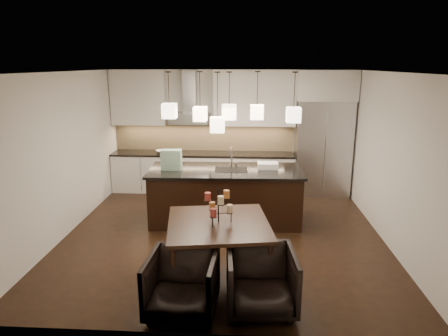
# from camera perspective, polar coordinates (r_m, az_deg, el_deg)

# --- Properties ---
(floor) EXTENTS (5.50, 5.50, 0.02)m
(floor) POSITION_cam_1_polar(r_m,az_deg,el_deg) (7.21, -0.10, -9.36)
(floor) COLOR black
(floor) RESTS_ON ground
(ceiling) EXTENTS (5.50, 5.50, 0.02)m
(ceiling) POSITION_cam_1_polar(r_m,az_deg,el_deg) (6.58, -0.11, 13.66)
(ceiling) COLOR white
(ceiling) RESTS_ON wall_back
(wall_back) EXTENTS (5.50, 0.02, 2.80)m
(wall_back) POSITION_cam_1_polar(r_m,az_deg,el_deg) (9.46, 0.92, 5.39)
(wall_back) COLOR silver
(wall_back) RESTS_ON ground
(wall_front) EXTENTS (5.50, 0.02, 2.80)m
(wall_front) POSITION_cam_1_polar(r_m,az_deg,el_deg) (4.13, -2.45, -7.06)
(wall_front) COLOR silver
(wall_front) RESTS_ON ground
(wall_left) EXTENTS (0.02, 5.50, 2.80)m
(wall_left) POSITION_cam_1_polar(r_m,az_deg,el_deg) (7.45, -21.81, 1.79)
(wall_left) COLOR silver
(wall_left) RESTS_ON ground
(wall_right) EXTENTS (0.02, 5.50, 2.80)m
(wall_right) POSITION_cam_1_polar(r_m,az_deg,el_deg) (7.15, 22.58, 1.20)
(wall_right) COLOR silver
(wall_right) RESTS_ON ground
(refrigerator) EXTENTS (1.20, 0.72, 2.15)m
(refrigerator) POSITION_cam_1_polar(r_m,az_deg,el_deg) (9.30, 13.86, 2.76)
(refrigerator) COLOR #B7B7BA
(refrigerator) RESTS_ON floor
(fridge_panel) EXTENTS (1.26, 0.72, 0.65)m
(fridge_panel) POSITION_cam_1_polar(r_m,az_deg,el_deg) (9.12, 14.41, 11.39)
(fridge_panel) COLOR silver
(fridge_panel) RESTS_ON refrigerator
(lower_cabinets) EXTENTS (4.21, 0.62, 0.88)m
(lower_cabinets) POSITION_cam_1_polar(r_m,az_deg,el_deg) (9.39, -3.00, -0.69)
(lower_cabinets) COLOR silver
(lower_cabinets) RESTS_ON floor
(countertop) EXTENTS (4.21, 0.66, 0.04)m
(countertop) POSITION_cam_1_polar(r_m,az_deg,el_deg) (9.28, -3.04, 2.05)
(countertop) COLOR black
(countertop) RESTS_ON lower_cabinets
(backsplash) EXTENTS (4.21, 0.02, 0.63)m
(backsplash) POSITION_cam_1_polar(r_m,az_deg,el_deg) (9.51, -2.87, 4.41)
(backsplash) COLOR tan
(backsplash) RESTS_ON countertop
(upper_cab_left) EXTENTS (1.25, 0.35, 1.25)m
(upper_cab_left) POSITION_cam_1_polar(r_m,az_deg,el_deg) (9.51, -12.07, 9.83)
(upper_cab_left) COLOR silver
(upper_cab_left) RESTS_ON wall_back
(upper_cab_right) EXTENTS (1.85, 0.35, 1.25)m
(upper_cab_right) POSITION_cam_1_polar(r_m,az_deg,el_deg) (9.17, 4.39, 9.94)
(upper_cab_right) COLOR silver
(upper_cab_right) RESTS_ON wall_back
(hood_canopy) EXTENTS (0.90, 0.52, 0.24)m
(hood_canopy) POSITION_cam_1_polar(r_m,az_deg,el_deg) (9.23, -4.94, 7.11)
(hood_canopy) COLOR #B7B7BA
(hood_canopy) RESTS_ON wall_back
(hood_chimney) EXTENTS (0.30, 0.28, 0.96)m
(hood_chimney) POSITION_cam_1_polar(r_m,az_deg,el_deg) (9.28, -4.92, 10.88)
(hood_chimney) COLOR #B7B7BA
(hood_chimney) RESTS_ON hood_canopy
(fruit_bowl) EXTENTS (0.34, 0.34, 0.06)m
(fruit_bowl) POSITION_cam_1_polar(r_m,az_deg,el_deg) (9.38, -8.89, 2.34)
(fruit_bowl) COLOR silver
(fruit_bowl) RESTS_ON countertop
(island_body) EXTENTS (2.79, 1.19, 0.97)m
(island_body) POSITION_cam_1_polar(r_m,az_deg,el_deg) (7.59, 0.20, -4.08)
(island_body) COLOR black
(island_body) RESTS_ON floor
(island_top) EXTENTS (2.88, 1.28, 0.04)m
(island_top) POSITION_cam_1_polar(r_m,az_deg,el_deg) (7.44, 0.20, -0.38)
(island_top) COLOR black
(island_top) RESTS_ON island_body
(faucet) EXTENTS (0.12, 0.27, 0.42)m
(faucet) POSITION_cam_1_polar(r_m,az_deg,el_deg) (7.49, 1.07, 1.55)
(faucet) COLOR silver
(faucet) RESTS_ON island_top
(tote_bag) EXTENTS (0.38, 0.21, 0.38)m
(tote_bag) POSITION_cam_1_polar(r_m,az_deg,el_deg) (7.45, -7.54, 1.19)
(tote_bag) COLOR #1D6644
(tote_bag) RESTS_ON island_top
(food_container) EXTENTS (0.38, 0.28, 0.11)m
(food_container) POSITION_cam_1_polar(r_m,az_deg,el_deg) (7.54, 6.27, 0.35)
(food_container) COLOR silver
(food_container) RESTS_ON island_top
(dining_table) EXTENTS (1.56, 1.56, 0.82)m
(dining_table) POSITION_cam_1_polar(r_m,az_deg,el_deg) (5.69, -0.79, -11.59)
(dining_table) COLOR black
(dining_table) RESTS_ON floor
(candelabra) EXTENTS (0.45, 0.45, 0.48)m
(candelabra) POSITION_cam_1_polar(r_m,az_deg,el_deg) (5.43, -0.81, -5.41)
(candelabra) COLOR black
(candelabra) RESTS_ON dining_table
(candle_a) EXTENTS (0.09, 0.09, 0.11)m
(candle_a) POSITION_cam_1_polar(r_m,az_deg,el_deg) (5.46, 0.80, -5.82)
(candle_a) COLOR beige
(candle_a) RESTS_ON candelabra
(candle_b) EXTENTS (0.09, 0.09, 0.11)m
(candle_b) POSITION_cam_1_polar(r_m,az_deg,el_deg) (5.56, -1.70, -5.42)
(candle_b) COLOR #C46F32
(candle_b) RESTS_ON candelabra
(candle_c) EXTENTS (0.09, 0.09, 0.11)m
(candle_c) POSITION_cam_1_polar(r_m,az_deg,el_deg) (5.32, -1.53, -6.39)
(candle_c) COLOR #A9362F
(candle_c) RESTS_ON candelabra
(candle_d) EXTENTS (0.09, 0.09, 0.11)m
(candle_d) POSITION_cam_1_polar(r_m,az_deg,el_deg) (5.49, 0.36, -3.76)
(candle_d) COLOR #C46F32
(candle_d) RESTS_ON candelabra
(candle_e) EXTENTS (0.09, 0.09, 0.11)m
(candle_e) POSITION_cam_1_polar(r_m,az_deg,el_deg) (5.40, -2.34, -4.09)
(candle_e) COLOR #A9362F
(candle_e) RESTS_ON candelabra
(candle_f) EXTENTS (0.09, 0.09, 0.11)m
(candle_f) POSITION_cam_1_polar(r_m,az_deg,el_deg) (5.25, -0.46, -4.61)
(candle_f) COLOR beige
(candle_f) RESTS_ON candelabra
(armchair_left) EXTENTS (0.85, 0.88, 0.76)m
(armchair_left) POSITION_cam_1_polar(r_m,az_deg,el_deg) (4.97, -6.01, -16.25)
(armchair_left) COLOR black
(armchair_left) RESTS_ON floor
(armchair_right) EXTENTS (0.88, 0.91, 0.77)m
(armchair_right) POSITION_cam_1_polar(r_m,az_deg,el_deg) (5.03, 5.33, -15.73)
(armchair_right) COLOR black
(armchair_right) RESTS_ON floor
(pendant_a) EXTENTS (0.24, 0.24, 0.26)m
(pendant_a) POSITION_cam_1_polar(r_m,az_deg,el_deg) (7.16, -7.80, 8.08)
(pendant_a) COLOR #FFE6C5
(pendant_a) RESTS_ON ceiling
(pendant_b) EXTENTS (0.24, 0.24, 0.26)m
(pendant_b) POSITION_cam_1_polar(r_m,az_deg,el_deg) (7.37, -3.42, 7.71)
(pendant_b) COLOR #FFE6C5
(pendant_b) RESTS_ON ceiling
(pendant_c) EXTENTS (0.24, 0.24, 0.26)m
(pendant_c) POSITION_cam_1_polar(r_m,az_deg,el_deg) (7.01, 0.75, 8.00)
(pendant_c) COLOR #FFE6C5
(pendant_c) RESTS_ON ceiling
(pendant_d) EXTENTS (0.24, 0.24, 0.26)m
(pendant_d) POSITION_cam_1_polar(r_m,az_deg,el_deg) (7.43, 4.72, 7.95)
(pendant_d) COLOR #FFE6C5
(pendant_d) RESTS_ON ceiling
(pendant_e) EXTENTS (0.24, 0.24, 0.26)m
(pendant_e) POSITION_cam_1_polar(r_m,az_deg,el_deg) (7.05, 9.89, 7.49)
(pendant_e) COLOR #FFE6C5
(pendant_e) RESTS_ON ceiling
(pendant_f) EXTENTS (0.24, 0.24, 0.26)m
(pendant_f) POSITION_cam_1_polar(r_m,az_deg,el_deg) (6.96, -0.94, 6.20)
(pendant_f) COLOR #FFE6C5
(pendant_f) RESTS_ON ceiling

